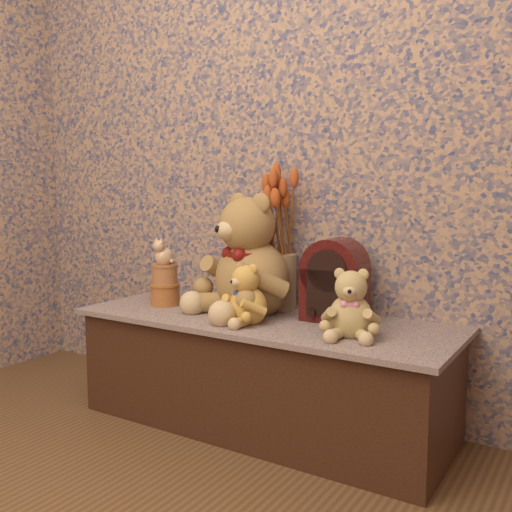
{
  "coord_description": "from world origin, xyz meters",
  "views": [
    {
      "loc": [
        1.11,
        -0.59,
        0.92
      ],
      "look_at": [
        0.0,
        1.18,
        0.67
      ],
      "focal_mm": 40.15,
      "sensor_mm": 36.0,
      "label": 1
    }
  ],
  "objects_px": {
    "cathedral_radio": "(335,279)",
    "cat_figurine": "(164,251)",
    "teddy_large": "(252,249)",
    "teddy_medium": "(248,291)",
    "biscuit_tin_lower": "(165,295)",
    "ceramic_vase": "(280,282)",
    "teddy_small": "(351,300)"
  },
  "relations": [
    {
      "from": "biscuit_tin_lower",
      "to": "cat_figurine",
      "type": "bearing_deg",
      "value": 0.0
    },
    {
      "from": "teddy_large",
      "to": "cat_figurine",
      "type": "height_order",
      "value": "teddy_large"
    },
    {
      "from": "biscuit_tin_lower",
      "to": "cat_figurine",
      "type": "xyz_separation_m",
      "value": [
        0.0,
        0.0,
        0.19
      ]
    },
    {
      "from": "cat_figurine",
      "to": "biscuit_tin_lower",
      "type": "bearing_deg",
      "value": 0.0
    },
    {
      "from": "teddy_medium",
      "to": "cat_figurine",
      "type": "bearing_deg",
      "value": -167.47
    },
    {
      "from": "teddy_medium",
      "to": "ceramic_vase",
      "type": "bearing_deg",
      "value": 117.3
    },
    {
      "from": "cathedral_radio",
      "to": "biscuit_tin_lower",
      "type": "relative_size",
      "value": 2.52
    },
    {
      "from": "teddy_large",
      "to": "ceramic_vase",
      "type": "xyz_separation_m",
      "value": [
        0.06,
        0.12,
        -0.14
      ]
    },
    {
      "from": "ceramic_vase",
      "to": "teddy_medium",
      "type": "bearing_deg",
      "value": -85.08
    },
    {
      "from": "cathedral_radio",
      "to": "teddy_large",
      "type": "bearing_deg",
      "value": -173.72
    },
    {
      "from": "teddy_large",
      "to": "cathedral_radio",
      "type": "height_order",
      "value": "teddy_large"
    },
    {
      "from": "ceramic_vase",
      "to": "biscuit_tin_lower",
      "type": "xyz_separation_m",
      "value": [
        -0.45,
        -0.19,
        -0.07
      ]
    },
    {
      "from": "cat_figurine",
      "to": "teddy_large",
      "type": "bearing_deg",
      "value": 17.5
    },
    {
      "from": "teddy_medium",
      "to": "ceramic_vase",
      "type": "xyz_separation_m",
      "value": [
        -0.02,
        0.27,
        -0.01
      ]
    },
    {
      "from": "teddy_large",
      "to": "teddy_small",
      "type": "height_order",
      "value": "teddy_large"
    },
    {
      "from": "cathedral_radio",
      "to": "cat_figurine",
      "type": "bearing_deg",
      "value": -172.77
    },
    {
      "from": "teddy_medium",
      "to": "cathedral_radio",
      "type": "bearing_deg",
      "value": 62.54
    },
    {
      "from": "teddy_small",
      "to": "cathedral_radio",
      "type": "distance_m",
      "value": 0.24
    },
    {
      "from": "teddy_medium",
      "to": "cat_figurine",
      "type": "relative_size",
      "value": 2.02
    },
    {
      "from": "teddy_small",
      "to": "ceramic_vase",
      "type": "relative_size",
      "value": 1.1
    },
    {
      "from": "ceramic_vase",
      "to": "cathedral_radio",
      "type": "bearing_deg",
      "value": -12.9
    },
    {
      "from": "ceramic_vase",
      "to": "biscuit_tin_lower",
      "type": "height_order",
      "value": "ceramic_vase"
    },
    {
      "from": "teddy_medium",
      "to": "cathedral_radio",
      "type": "relative_size",
      "value": 0.77
    },
    {
      "from": "cat_figurine",
      "to": "teddy_small",
      "type": "bearing_deg",
      "value": 2.59
    },
    {
      "from": "teddy_medium",
      "to": "cathedral_radio",
      "type": "xyz_separation_m",
      "value": [
        0.25,
        0.21,
        0.03
      ]
    },
    {
      "from": "cathedral_radio",
      "to": "cat_figurine",
      "type": "height_order",
      "value": "cathedral_radio"
    },
    {
      "from": "cathedral_radio",
      "to": "teddy_medium",
      "type": "bearing_deg",
      "value": -142.7
    },
    {
      "from": "teddy_large",
      "to": "biscuit_tin_lower",
      "type": "distance_m",
      "value": 0.44
    },
    {
      "from": "teddy_large",
      "to": "cathedral_radio",
      "type": "relative_size",
      "value": 1.65
    },
    {
      "from": "teddy_small",
      "to": "ceramic_vase",
      "type": "height_order",
      "value": "teddy_small"
    },
    {
      "from": "ceramic_vase",
      "to": "cat_figurine",
      "type": "bearing_deg",
      "value": -156.92
    },
    {
      "from": "teddy_small",
      "to": "biscuit_tin_lower",
      "type": "bearing_deg",
      "value": 157.43
    }
  ]
}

